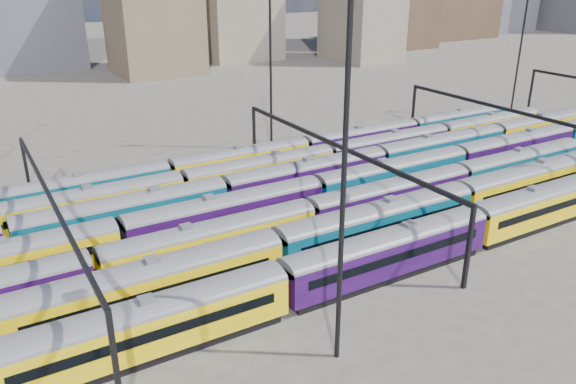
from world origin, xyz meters
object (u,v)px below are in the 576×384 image
rake_0 (388,248)px  mast_2 (344,176)px  rake_1 (276,248)px  rake_2 (94,268)px

rake_0 → mast_2: 16.78m
mast_2 → rake_1: bearing=81.9°
rake_0 → rake_2: 25.51m
rake_2 → mast_2: 24.18m
rake_1 → rake_0: bearing=-29.8°
mast_2 → rake_0: bearing=33.9°
rake_0 → mast_2: bearing=-146.1°
rake_0 → rake_1: (-8.71, 5.00, 0.13)m
rake_0 → mast_2: (-10.43, -7.00, 11.13)m
rake_1 → rake_2: 15.58m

